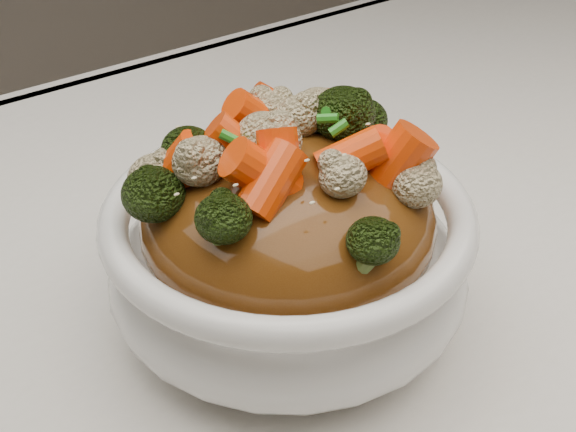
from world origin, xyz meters
TOP-DOWN VIEW (x-y plane):
  - tablecloth at (0.00, 0.00)m, footprint 1.20×0.80m
  - bowl at (-0.04, 0.03)m, footprint 0.25×0.25m
  - sauce_base at (-0.04, 0.03)m, footprint 0.20×0.20m
  - carrots at (-0.04, 0.03)m, footprint 0.20×0.20m
  - broccoli at (-0.04, 0.03)m, footprint 0.20×0.20m
  - cauliflower at (-0.04, 0.03)m, footprint 0.20×0.20m
  - scallions at (-0.04, 0.03)m, footprint 0.15×0.15m
  - sesame_seeds at (-0.04, 0.03)m, footprint 0.18×0.18m

SIDE VIEW (x-z plane):
  - tablecloth at x=0.00m, z-range 0.71..0.75m
  - bowl at x=-0.04m, z-range 0.75..0.83m
  - sauce_base at x=-0.04m, z-range 0.77..0.86m
  - cauliflower at x=-0.04m, z-range 0.86..0.89m
  - broccoli at x=-0.04m, z-range 0.85..0.90m
  - carrots at x=-0.04m, z-range 0.85..0.90m
  - sesame_seeds at x=-0.04m, z-range 0.87..0.88m
  - scallions at x=-0.04m, z-range 0.87..0.89m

